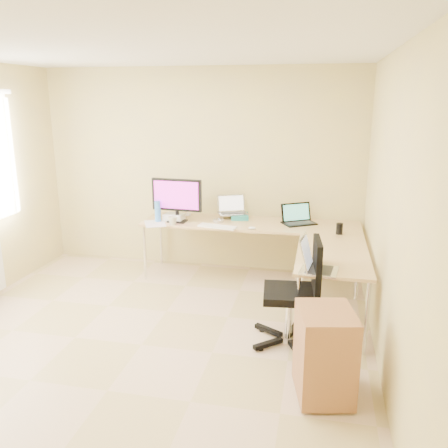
% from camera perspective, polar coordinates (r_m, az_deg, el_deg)
% --- Properties ---
extents(floor, '(4.50, 4.50, 0.00)m').
position_cam_1_polar(floor, '(4.53, -10.01, -14.29)').
color(floor, '#CAAA8A').
rests_on(floor, ground).
extents(ceiling, '(4.50, 4.50, 0.00)m').
position_cam_1_polar(ceiling, '(3.98, -11.81, 20.47)').
color(ceiling, white).
rests_on(ceiling, ground).
extents(wall_back, '(4.50, 0.00, 4.50)m').
position_cam_1_polar(wall_back, '(6.16, -2.83, 6.59)').
color(wall_back, tan).
rests_on(wall_back, ground).
extents(wall_right, '(0.00, 4.50, 4.50)m').
position_cam_1_polar(wall_right, '(3.80, 19.88, 0.38)').
color(wall_right, tan).
rests_on(wall_right, ground).
extents(desk_main, '(2.65, 0.70, 0.73)m').
position_cam_1_polar(desk_main, '(5.85, 3.19, -3.29)').
color(desk_main, tan).
rests_on(desk_main, ground).
extents(desk_return, '(0.70, 1.30, 0.73)m').
position_cam_1_polar(desk_return, '(4.86, 12.88, -7.58)').
color(desk_return, tan).
rests_on(desk_return, ground).
extents(monitor, '(0.64, 0.24, 0.54)m').
position_cam_1_polar(monitor, '(5.75, -5.77, 2.89)').
color(monitor, black).
rests_on(monitor, desk_main).
extents(book_stack, '(0.27, 0.33, 0.05)m').
position_cam_1_polar(book_stack, '(5.96, 1.93, 0.96)').
color(book_stack, teal).
rests_on(book_stack, desk_main).
extents(laptop_center, '(0.44, 0.40, 0.23)m').
position_cam_1_polar(laptop_center, '(5.94, 1.07, 2.32)').
color(laptop_center, '#A7A7B2').
rests_on(laptop_center, desk_main).
extents(laptop_black, '(0.48, 0.44, 0.24)m').
position_cam_1_polar(laptop_black, '(5.73, 9.19, 1.20)').
color(laptop_black, black).
rests_on(laptop_black, desk_main).
extents(keyboard, '(0.47, 0.21, 0.02)m').
position_cam_1_polar(keyboard, '(5.53, -0.81, -0.31)').
color(keyboard, white).
rests_on(keyboard, desk_main).
extents(mouse, '(0.10, 0.08, 0.03)m').
position_cam_1_polar(mouse, '(5.45, 3.45, -0.49)').
color(mouse, silver).
rests_on(mouse, desk_main).
extents(mug, '(0.14, 0.14, 0.10)m').
position_cam_1_polar(mug, '(5.66, -6.25, 0.39)').
color(mug, beige).
rests_on(mug, desk_main).
extents(cd_stack, '(0.16, 0.16, 0.03)m').
position_cam_1_polar(cd_stack, '(5.77, -0.69, 0.41)').
color(cd_stack, silver).
rests_on(cd_stack, desk_main).
extents(water_bottle, '(0.10, 0.10, 0.26)m').
position_cam_1_polar(water_bottle, '(5.81, -8.07, 1.53)').
color(water_bottle, '#3F85DD').
rests_on(water_bottle, desk_main).
extents(papers, '(0.36, 0.41, 0.01)m').
position_cam_1_polar(papers, '(5.74, -8.39, 0.04)').
color(papers, silver).
rests_on(papers, desk_main).
extents(white_box, '(0.25, 0.20, 0.09)m').
position_cam_1_polar(white_box, '(5.87, -6.10, 0.83)').
color(white_box, white).
rests_on(white_box, desk_main).
extents(desk_fan, '(0.24, 0.24, 0.26)m').
position_cam_1_polar(desk_fan, '(6.09, -4.47, 2.24)').
color(desk_fan, white).
rests_on(desk_fan, desk_main).
extents(black_cup, '(0.08, 0.08, 0.13)m').
position_cam_1_polar(black_cup, '(5.39, 13.88, -0.57)').
color(black_cup, black).
rests_on(black_cup, desk_main).
extents(laptop_return, '(0.41, 0.34, 0.25)m').
position_cam_1_polar(laptop_return, '(4.18, 11.59, -4.08)').
color(laptop_return, silver).
rests_on(laptop_return, desk_return).
extents(office_chair, '(0.67, 0.67, 1.01)m').
position_cam_1_polar(office_chair, '(4.34, 7.98, -8.23)').
color(office_chair, black).
rests_on(office_chair, ground).
extents(cabinet, '(0.49, 0.56, 0.68)m').
position_cam_1_polar(cabinet, '(3.71, 12.15, -15.12)').
color(cabinet, '#A96F3A').
rests_on(cabinet, ground).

